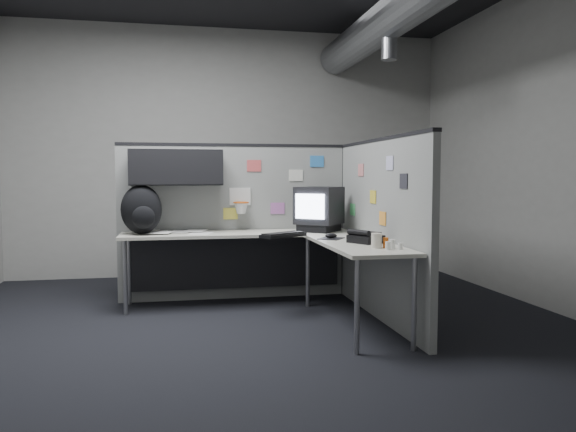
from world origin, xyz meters
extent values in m
cube|color=black|center=(0.00, 0.00, -0.01)|extent=(5.60, 5.60, 0.01)
cube|color=#9E9E99|center=(0.00, 2.80, 1.60)|extent=(5.60, 0.01, 3.20)
cube|color=#9E9E99|center=(0.00, -2.80, 1.60)|extent=(5.60, 0.01, 3.20)
cube|color=#9E9E99|center=(2.80, 0.00, 1.60)|extent=(0.01, 5.60, 3.20)
cylinder|color=slate|center=(1.40, 0.80, 2.60)|extent=(0.16, 0.16, 0.30)
cube|color=gray|center=(-0.08, 1.30, 0.80)|extent=(2.43, 0.06, 1.60)
cube|color=black|center=(-0.08, 1.30, 1.61)|extent=(2.43, 0.07, 0.03)
cube|color=black|center=(1.10, 1.30, 0.80)|extent=(0.07, 0.07, 1.60)
cube|color=black|center=(-0.70, 1.10, 1.38)|extent=(0.90, 0.35, 0.35)
cube|color=black|center=(-0.70, 0.93, 1.38)|extent=(0.90, 0.02, 0.33)
cube|color=silver|center=(-0.05, 1.26, 1.08)|extent=(0.22, 0.02, 0.18)
torus|color=#D85914|center=(-0.05, 1.17, 1.02)|extent=(0.16, 0.16, 0.01)
cone|color=white|center=(-0.05, 1.17, 0.96)|extent=(0.14, 0.14, 0.11)
cube|color=gray|center=(-0.95, 1.26, 1.02)|extent=(0.15, 0.01, 0.12)
cube|color=#CC4C4C|center=(0.10, 1.26, 1.40)|extent=(0.15, 0.01, 0.12)
cube|color=#B266B2|center=(0.35, 1.26, 0.95)|extent=(0.15, 0.01, 0.12)
cube|color=silver|center=(0.55, 1.26, 1.30)|extent=(0.15, 0.01, 0.12)
cube|color=#337FCC|center=(0.78, 1.26, 1.45)|extent=(0.15, 0.01, 0.12)
cube|color=#E5D84C|center=(-0.15, 1.26, 0.90)|extent=(0.15, 0.01, 0.12)
cube|color=gray|center=(1.10, 0.22, 0.80)|extent=(0.06, 2.23, 1.60)
cube|color=black|center=(1.10, 0.22, 1.61)|extent=(0.07, 2.23, 0.03)
cube|color=#D87F7F|center=(1.06, 0.65, 1.35)|extent=(0.01, 0.15, 0.12)
cube|color=gold|center=(1.06, 0.30, 1.10)|extent=(0.01, 0.15, 0.12)
cube|color=silver|center=(1.06, -0.10, 1.40)|extent=(0.01, 0.15, 0.12)
cube|color=#4CB266|center=(1.06, 0.90, 0.95)|extent=(0.01, 0.15, 0.12)
cube|color=#26262D|center=(1.06, -0.40, 1.25)|extent=(0.01, 0.15, 0.12)
cube|color=orange|center=(1.06, 0.05, 0.92)|extent=(0.01, 0.15, 0.12)
cube|color=beige|center=(-0.10, 0.98, 0.71)|extent=(2.30, 0.56, 0.03)
cube|color=beige|center=(0.78, -0.07, 0.71)|extent=(0.56, 1.55, 0.03)
cube|color=black|center=(-0.10, 1.20, 0.40)|extent=(2.18, 0.02, 0.55)
cylinder|color=gray|center=(-1.18, 0.76, 0.35)|extent=(0.04, 0.04, 0.70)
cylinder|color=gray|center=(-1.18, 1.20, 0.35)|extent=(0.04, 0.04, 0.70)
cylinder|color=gray|center=(0.56, 0.76, 0.35)|extent=(0.04, 0.04, 0.70)
cylinder|color=gray|center=(0.56, -0.78, 0.35)|extent=(0.04, 0.04, 0.70)
cylinder|color=gray|center=(1.00, -0.78, 0.35)|extent=(0.04, 0.04, 0.70)
cube|color=black|center=(0.72, 0.93, 0.77)|extent=(0.50, 0.50, 0.08)
cube|color=black|center=(0.72, 0.93, 0.99)|extent=(0.56, 0.56, 0.38)
cube|color=silver|center=(0.58, 0.76, 0.99)|extent=(0.25, 0.21, 0.25)
cube|color=black|center=(0.26, 0.48, 0.74)|extent=(0.47, 0.38, 0.03)
cube|color=black|center=(0.26, 0.48, 0.76)|extent=(0.43, 0.34, 0.01)
cube|color=black|center=(0.65, 0.23, 0.73)|extent=(0.28, 0.29, 0.01)
ellipsoid|color=black|center=(0.65, 0.23, 0.76)|extent=(0.12, 0.09, 0.04)
cube|color=black|center=(0.85, -0.12, 0.76)|extent=(0.31, 0.32, 0.07)
cylinder|color=black|center=(0.78, -0.15, 0.82)|extent=(0.15, 0.22, 0.05)
cube|color=black|center=(0.91, -0.10, 0.81)|extent=(0.15, 0.16, 0.02)
cylinder|color=silver|center=(0.93, -0.53, 0.77)|extent=(0.05, 0.05, 0.07)
cylinder|color=silver|center=(0.87, -0.58, 0.76)|extent=(0.04, 0.04, 0.06)
cylinder|color=silver|center=(0.96, -0.60, 0.76)|extent=(0.04, 0.04, 0.05)
cylinder|color=#D85914|center=(0.89, -0.48, 0.77)|extent=(0.04, 0.04, 0.08)
cylinder|color=beige|center=(0.82, -0.46, 0.79)|extent=(0.11, 0.11, 0.12)
cube|color=white|center=(-0.47, 0.93, 0.73)|extent=(0.27, 0.32, 0.00)
cube|color=white|center=(-0.67, 1.13, 0.73)|extent=(0.26, 0.32, 0.00)
cube|color=white|center=(-0.92, 1.10, 0.74)|extent=(0.26, 0.32, 0.00)
cube|color=white|center=(-0.52, 1.14, 0.74)|extent=(0.27, 0.32, 0.00)
cube|color=white|center=(-0.85, 1.00, 0.74)|extent=(0.26, 0.32, 0.00)
cube|color=white|center=(-0.98, 1.24, 0.75)|extent=(0.27, 0.32, 0.00)
ellipsoid|color=black|center=(-1.04, 1.00, 0.97)|extent=(0.43, 0.34, 0.48)
ellipsoid|color=black|center=(-1.01, 0.84, 0.90)|extent=(0.23, 0.15, 0.21)
camera|label=1|loc=(-0.71, -4.59, 1.28)|focal=35.00mm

